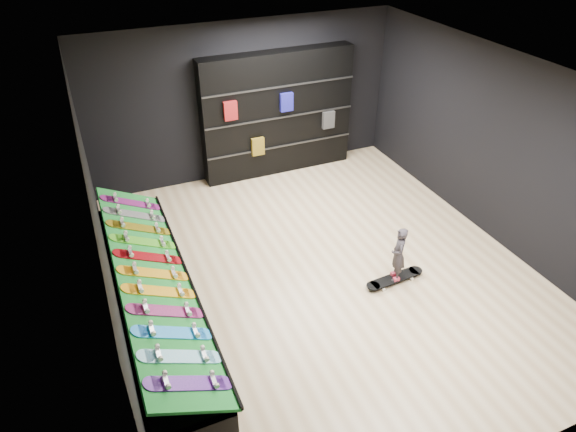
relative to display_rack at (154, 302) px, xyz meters
name	(u,v)px	position (x,y,z in m)	size (l,w,h in m)	color
floor	(323,270)	(2.55, 0.00, -0.25)	(6.00, 7.00, 0.01)	beige
ceiling	(332,79)	(2.55, 0.00, 2.75)	(6.00, 7.00, 0.01)	white
wall_back	(244,101)	(2.55, 3.50, 1.25)	(6.00, 0.02, 3.00)	black
wall_front	(511,373)	(2.55, -3.50, 1.25)	(6.00, 0.02, 3.00)	black
wall_left	(101,235)	(-0.45, 0.00, 1.25)	(0.02, 7.00, 3.00)	black
wall_right	(497,148)	(5.55, 0.00, 1.25)	(0.02, 7.00, 3.00)	black
display_rack	(154,302)	(0.00, 0.00, 0.00)	(0.90, 4.50, 0.50)	black
turf_ramp	(153,275)	(0.05, 0.00, 0.46)	(1.00, 4.50, 0.04)	#116D21
back_shelving	(277,114)	(3.16, 3.32, 0.96)	(3.03, 0.35, 2.42)	black
floor_skateboard	(395,280)	(3.40, -0.68, -0.20)	(0.98, 0.22, 0.09)	black
child	(397,264)	(3.40, -0.68, 0.10)	(0.20, 0.14, 0.52)	black
display_board_0	(189,383)	(0.06, -1.90, 0.49)	(0.98, 0.22, 0.09)	purple
display_board_1	(181,357)	(0.06, -1.52, 0.49)	(0.98, 0.22, 0.09)	#0CB2E5
display_board_2	(173,333)	(0.06, -1.14, 0.49)	(0.98, 0.22, 0.09)	blue
display_board_3	(166,311)	(0.06, -0.76, 0.49)	(0.98, 0.22, 0.09)	#E5198C
display_board_4	(160,291)	(0.06, -0.38, 0.49)	(0.98, 0.22, 0.09)	yellow
display_board_5	(154,273)	(0.06, 0.00, 0.49)	(0.98, 0.22, 0.09)	orange
display_board_6	(149,257)	(0.06, 0.38, 0.49)	(0.98, 0.22, 0.09)	red
display_board_7	(144,242)	(0.06, 0.76, 0.49)	(0.98, 0.22, 0.09)	green
display_board_8	(139,228)	(0.06, 1.14, 0.49)	(0.98, 0.22, 0.09)	yellow
display_board_9	(135,215)	(0.06, 1.52, 0.49)	(0.98, 0.22, 0.09)	black
display_board_10	(131,203)	(0.06, 1.90, 0.49)	(0.98, 0.22, 0.09)	#2626BF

